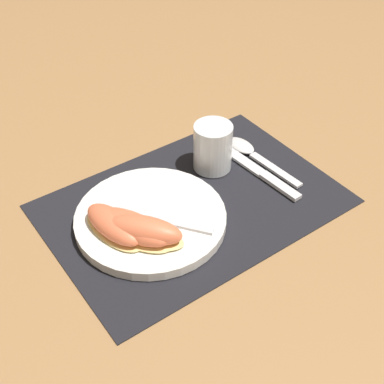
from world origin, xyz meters
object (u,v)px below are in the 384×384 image
object	(u,v)px
citrus_wedge_1	(132,228)
citrus_wedge_2	(143,231)
fork	(147,217)
citrus_wedge_3	(144,231)
knife	(256,170)
plate	(151,220)
citrus_wedge_0	(115,227)
spoon	(250,152)
juice_glass	(213,150)

from	to	relation	value
citrus_wedge_1	citrus_wedge_2	xyz separation A→B (m)	(0.01, -0.02, 0.00)
fork	citrus_wedge_1	bearing A→B (deg)	-153.10
citrus_wedge_3	knife	bearing A→B (deg)	8.81
plate	citrus_wedge_0	bearing A→B (deg)	-177.60
knife	spoon	size ratio (longest dim) A/B	1.19
spoon	citrus_wedge_1	xyz separation A→B (m)	(-0.28, -0.07, 0.03)
plate	citrus_wedge_2	xyz separation A→B (m)	(-0.03, -0.04, 0.02)
plate	citrus_wedge_1	distance (m)	0.05
knife	citrus_wedge_2	bearing A→B (deg)	-171.10
citrus_wedge_3	fork	bearing A→B (deg)	53.06
plate	citrus_wedge_2	bearing A→B (deg)	-133.88
juice_glass	knife	size ratio (longest dim) A/B	0.41
citrus_wedge_2	fork	bearing A→B (deg)	51.79
plate	juice_glass	size ratio (longest dim) A/B	2.80
knife	citrus_wedge_3	world-z (taller)	citrus_wedge_3
fork	plate	bearing A→B (deg)	6.84
fork	spoon	bearing A→B (deg)	11.16
plate	citrus_wedge_2	size ratio (longest dim) A/B	1.89
citrus_wedge_3	citrus_wedge_0	bearing A→B (deg)	131.91
citrus_wedge_0	citrus_wedge_1	size ratio (longest dim) A/B	0.86
plate	citrus_wedge_1	xyz separation A→B (m)	(-0.04, -0.02, 0.02)
juice_glass	spoon	xyz separation A→B (m)	(0.08, -0.01, -0.03)
citrus_wedge_1	citrus_wedge_2	distance (m)	0.02
citrus_wedge_1	plate	bearing A→B (deg)	24.01
fork	citrus_wedge_0	size ratio (longest dim) A/B	1.30
citrus_wedge_0	citrus_wedge_3	size ratio (longest dim) A/B	1.18
juice_glass	citrus_wedge_3	distance (m)	0.22
plate	knife	distance (m)	0.22
plate	citrus_wedge_1	bearing A→B (deg)	-155.99
knife	spoon	bearing A→B (deg)	62.73
spoon	citrus_wedge_0	bearing A→B (deg)	-170.52
citrus_wedge_2	juice_glass	bearing A→B (deg)	25.57
juice_glass	fork	xyz separation A→B (m)	(-0.17, -0.06, -0.02)
juice_glass	fork	distance (m)	0.18
spoon	citrus_wedge_1	bearing A→B (deg)	-166.65
knife	plate	bearing A→B (deg)	-179.14
fork	citrus_wedge_0	xyz separation A→B (m)	(-0.06, -0.00, 0.01)
knife	citrus_wedge_2	distance (m)	0.25
juice_glass	citrus_wedge_1	size ratio (longest dim) A/B	0.59
knife	citrus_wedge_0	world-z (taller)	citrus_wedge_0
citrus_wedge_0	citrus_wedge_3	distance (m)	0.04
spoon	citrus_wedge_2	size ratio (longest dim) A/B	1.41
fork	citrus_wedge_3	distance (m)	0.04
fork	citrus_wedge_0	bearing A→B (deg)	-178.16
knife	citrus_wedge_2	xyz separation A→B (m)	(-0.25, -0.04, 0.03)
plate	knife	world-z (taller)	plate
citrus_wedge_0	citrus_wedge_1	xyz separation A→B (m)	(0.02, -0.02, 0.00)
fork	citrus_wedge_2	xyz separation A→B (m)	(-0.03, -0.04, 0.01)
plate	citrus_wedge_1	world-z (taller)	citrus_wedge_1
juice_glass	spoon	size ratio (longest dim) A/B	0.48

